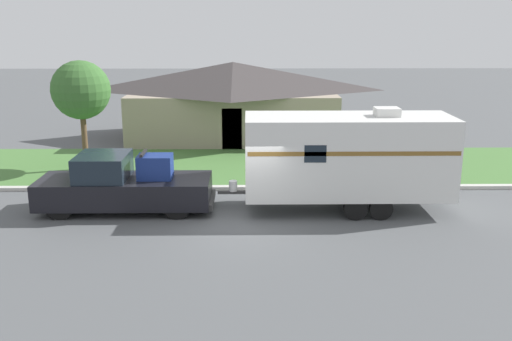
# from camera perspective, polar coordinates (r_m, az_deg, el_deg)

# --- Properties ---
(ground_plane) EXTENTS (120.00, 120.00, 0.00)m
(ground_plane) POSITION_cam_1_polar(r_m,az_deg,el_deg) (18.49, -1.21, -5.27)
(ground_plane) COLOR #515456
(curb_strip) EXTENTS (80.00, 0.30, 0.14)m
(curb_strip) POSITION_cam_1_polar(r_m,az_deg,el_deg) (22.03, -1.15, -1.73)
(curb_strip) COLOR beige
(curb_strip) RESTS_ON ground_plane
(lawn_strip) EXTENTS (80.00, 7.00, 0.03)m
(lawn_strip) POSITION_cam_1_polar(r_m,az_deg,el_deg) (25.56, -1.10, 0.49)
(lawn_strip) COLOR #477538
(lawn_strip) RESTS_ON ground_plane
(house_across_street) EXTENTS (11.78, 6.67, 4.15)m
(house_across_street) POSITION_cam_1_polar(r_m,az_deg,el_deg) (31.45, -2.29, 7.16)
(house_across_street) COLOR gray
(house_across_street) RESTS_ON ground_plane
(pickup_truck) EXTENTS (5.94, 2.09, 2.06)m
(pickup_truck) POSITION_cam_1_polar(r_m,az_deg,el_deg) (19.94, -13.14, -1.50)
(pickup_truck) COLOR black
(pickup_truck) RESTS_ON ground_plane
(travel_trailer) EXTENTS (7.88, 2.41, 3.54)m
(travel_trailer) POSITION_cam_1_polar(r_m,az_deg,el_deg) (19.51, 9.18, 1.47)
(travel_trailer) COLOR black
(travel_trailer) RESTS_ON ground_plane
(mailbox) EXTENTS (0.48, 0.20, 1.35)m
(mailbox) POSITION_cam_1_polar(r_m,az_deg,el_deg) (24.05, 18.78, 1.27)
(mailbox) COLOR brown
(mailbox) RESTS_ON ground_plane
(tree_in_yard) EXTENTS (2.49, 2.49, 4.72)m
(tree_in_yard) POSITION_cam_1_polar(r_m,az_deg,el_deg) (25.42, -17.11, 7.66)
(tree_in_yard) COLOR brown
(tree_in_yard) RESTS_ON ground_plane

